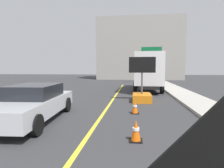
{
  "coord_description": "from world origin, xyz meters",
  "views": [
    {
      "loc": [
        1.36,
        1.19,
        2.03
      ],
      "look_at": [
        0.81,
        5.81,
        1.63
      ],
      "focal_mm": 30.18,
      "sensor_mm": 36.0,
      "label": 1
    }
  ],
  "objects_px": {
    "box_truck": "(148,71)",
    "highway_guide_sign": "(156,57)",
    "traffic_cone_mid_lane": "(136,131)",
    "pickup_car": "(33,103)",
    "traffic_cone_far_lane": "(135,107)",
    "arrow_board_trailer": "(142,93)"
  },
  "relations": [
    {
      "from": "traffic_cone_far_lane",
      "to": "pickup_car",
      "type": "bearing_deg",
      "value": -157.98
    },
    {
      "from": "box_truck",
      "to": "highway_guide_sign",
      "type": "xyz_separation_m",
      "value": [
        1.57,
        8.14,
        1.65
      ]
    },
    {
      "from": "pickup_car",
      "to": "arrow_board_trailer",
      "type": "bearing_deg",
      "value": 47.83
    },
    {
      "from": "highway_guide_sign",
      "to": "traffic_cone_mid_lane",
      "type": "bearing_deg",
      "value": -97.69
    },
    {
      "from": "arrow_board_trailer",
      "to": "highway_guide_sign",
      "type": "relative_size",
      "value": 0.54
    },
    {
      "from": "highway_guide_sign",
      "to": "traffic_cone_mid_lane",
      "type": "xyz_separation_m",
      "value": [
        -2.73,
        -20.21,
        -3.13
      ]
    },
    {
      "from": "arrow_board_trailer",
      "to": "highway_guide_sign",
      "type": "distance_m",
      "value": 14.28
    },
    {
      "from": "arrow_board_trailer",
      "to": "highway_guide_sign",
      "type": "xyz_separation_m",
      "value": [
        2.32,
        13.78,
        2.94
      ]
    },
    {
      "from": "arrow_board_trailer",
      "to": "box_truck",
      "type": "xyz_separation_m",
      "value": [
        0.75,
        5.63,
        1.3
      ]
    },
    {
      "from": "pickup_car",
      "to": "traffic_cone_far_lane",
      "type": "relative_size",
      "value": 8.4
    },
    {
      "from": "traffic_cone_mid_lane",
      "to": "traffic_cone_far_lane",
      "type": "xyz_separation_m",
      "value": [
        -0.02,
        3.22,
        -0.01
      ]
    },
    {
      "from": "highway_guide_sign",
      "to": "traffic_cone_far_lane",
      "type": "height_order",
      "value": "highway_guide_sign"
    },
    {
      "from": "traffic_cone_far_lane",
      "to": "traffic_cone_mid_lane",
      "type": "bearing_deg",
      "value": -89.71
    },
    {
      "from": "highway_guide_sign",
      "to": "traffic_cone_mid_lane",
      "type": "distance_m",
      "value": 20.63
    },
    {
      "from": "box_truck",
      "to": "traffic_cone_far_lane",
      "type": "xyz_separation_m",
      "value": [
        -1.18,
        -8.84,
        -1.49
      ]
    },
    {
      "from": "arrow_board_trailer",
      "to": "pickup_car",
      "type": "bearing_deg",
      "value": -132.17
    },
    {
      "from": "box_truck",
      "to": "traffic_cone_mid_lane",
      "type": "bearing_deg",
      "value": -95.49
    },
    {
      "from": "box_truck",
      "to": "traffic_cone_mid_lane",
      "type": "height_order",
      "value": "box_truck"
    },
    {
      "from": "box_truck",
      "to": "pickup_car",
      "type": "distance_m",
      "value": 11.66
    },
    {
      "from": "pickup_car",
      "to": "traffic_cone_mid_lane",
      "type": "height_order",
      "value": "pickup_car"
    },
    {
      "from": "box_truck",
      "to": "highway_guide_sign",
      "type": "bearing_deg",
      "value": 79.08
    },
    {
      "from": "arrow_board_trailer",
      "to": "traffic_cone_far_lane",
      "type": "bearing_deg",
      "value": -97.54
    }
  ]
}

